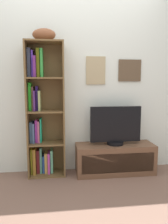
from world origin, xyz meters
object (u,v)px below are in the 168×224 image
Objects in this scene: football at (44,35)px; tv_stand at (115,158)px; bookshelf at (42,114)px; television at (116,126)px.

football is 0.27× the size of tv_stand.
football is at bearing -33.78° from bookshelf.
football reaches higher than bookshelf.
bookshelf is at bearing 146.22° from football.
tv_stand is at bearing -90.00° from television.
bookshelf reaches higher than tv_stand.
football reaches higher than tv_stand.
bookshelf is 1.64× the size of tv_stand.
football is 1.47m from television.
football is at bearing 177.01° from television.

